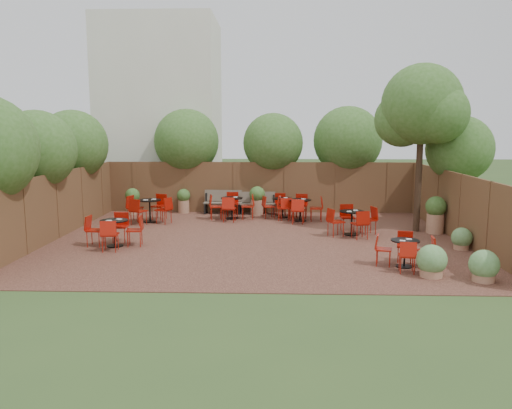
{
  "coord_description": "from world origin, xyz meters",
  "views": [
    {
      "loc": [
        0.53,
        -14.88,
        3.33
      ],
      "look_at": [
        -0.01,
        0.5,
        1.0
      ],
      "focal_mm": 35.65,
      "sensor_mm": 36.0,
      "label": 1
    }
  ],
  "objects": [
    {
      "name": "planters",
      "position": [
        0.31,
        3.31,
        0.6
      ],
      "size": [
        11.15,
        4.17,
        1.18
      ],
      "color": "#9B6A4D",
      "rests_on": "courtyard_paving"
    },
    {
      "name": "low_shrubs",
      "position": [
        4.82,
        -3.21,
        0.35
      ],
      "size": [
        2.24,
        3.57,
        0.73
      ],
      "color": "#9B6A4D",
      "rests_on": "courtyard_paving"
    },
    {
      "name": "fence_left",
      "position": [
        -6.0,
        0.0,
        1.0
      ],
      "size": [
        0.08,
        10.0,
        2.0
      ],
      "primitive_type": "cube",
      "color": "brown",
      "rests_on": "ground"
    },
    {
      "name": "bistro_tables",
      "position": [
        -0.26,
        1.64,
        0.46
      ],
      "size": [
        9.09,
        8.19,
        0.92
      ],
      "color": "black",
      "rests_on": "courtyard_paving"
    },
    {
      "name": "courtyard_tree",
      "position": [
        5.14,
        1.4,
        3.89
      ],
      "size": [
        2.7,
        2.6,
        5.3
      ],
      "rotation": [
        0.0,
        0.0,
        0.43
      ],
      "color": "black",
      "rests_on": "courtyard_paving"
    },
    {
      "name": "ground",
      "position": [
        0.0,
        0.0,
        0.0
      ],
      "size": [
        80.0,
        80.0,
        0.0
      ],
      "primitive_type": "plane",
      "color": "#354F23",
      "rests_on": "ground"
    },
    {
      "name": "fence_back",
      "position": [
        0.0,
        5.0,
        1.0
      ],
      "size": [
        12.0,
        0.08,
        2.0
      ],
      "primitive_type": "cube",
      "color": "brown",
      "rests_on": "ground"
    },
    {
      "name": "neighbour_building",
      "position": [
        -4.5,
        8.0,
        4.0
      ],
      "size": [
        5.0,
        4.0,
        8.0
      ],
      "primitive_type": "cube",
      "color": "beige",
      "rests_on": "ground"
    },
    {
      "name": "fence_right",
      "position": [
        6.0,
        0.0,
        1.0
      ],
      "size": [
        0.08,
        10.0,
        2.0
      ],
      "primitive_type": "cube",
      "color": "brown",
      "rests_on": "ground"
    },
    {
      "name": "courtyard_paving",
      "position": [
        0.0,
        0.0,
        0.01
      ],
      "size": [
        12.0,
        10.0,
        0.02
      ],
      "primitive_type": "cube",
      "color": "#321B14",
      "rests_on": "ground"
    },
    {
      "name": "park_bench_right",
      "position": [
        -0.08,
        4.62,
        0.45
      ],
      "size": [
        1.39,
        0.52,
        0.84
      ],
      "rotation": [
        0.0,
        0.0,
        0.06
      ],
      "color": "brown",
      "rests_on": "courtyard_paving"
    },
    {
      "name": "overhang_foliage",
      "position": [
        -2.01,
        2.85,
        2.76
      ],
      "size": [
        15.74,
        11.03,
        2.74
      ],
      "color": "#32591C",
      "rests_on": "ground"
    },
    {
      "name": "park_bench_left",
      "position": [
        -1.44,
        4.62,
        0.49
      ],
      "size": [
        1.5,
        0.59,
        0.91
      ],
      "rotation": [
        0.0,
        0.0,
        -0.08
      ],
      "color": "brown",
      "rests_on": "courtyard_paving"
    }
  ]
}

